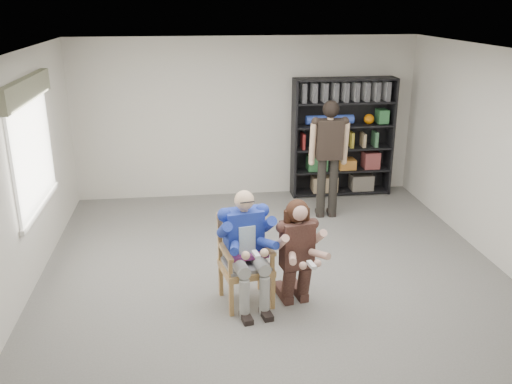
{
  "coord_description": "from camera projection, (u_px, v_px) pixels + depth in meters",
  "views": [
    {
      "loc": [
        -1.03,
        -5.85,
        3.36
      ],
      "look_at": [
        -0.2,
        0.6,
        1.05
      ],
      "focal_mm": 38.0,
      "sensor_mm": 36.0,
      "label": 1
    }
  ],
  "objects": [
    {
      "name": "seated_man",
      "position": [
        246.0,
        248.0,
        6.16
      ],
      "size": [
        0.74,
        0.93,
        1.39
      ],
      "primitive_type": null,
      "rotation": [
        0.0,
        0.0,
        0.19
      ],
      "color": "navy",
      "rests_on": "floor"
    },
    {
      "name": "window_left",
      "position": [
        34.0,
        147.0,
        6.75
      ],
      "size": [
        0.16,
        2.0,
        1.75
      ],
      "primitive_type": null,
      "color": "white",
      "rests_on": "room_shell"
    },
    {
      "name": "standing_man",
      "position": [
        328.0,
        161.0,
        8.6
      ],
      "size": [
        0.6,
        0.36,
        1.9
      ],
      "primitive_type": null,
      "rotation": [
        0.0,
        0.0,
        -0.06
      ],
      "color": "black",
      "rests_on": "floor"
    },
    {
      "name": "floor",
      "position": [
        278.0,
        287.0,
        6.72
      ],
      "size": [
        6.0,
        7.0,
        0.01
      ],
      "primitive_type": "cube",
      "color": "slate",
      "rests_on": "ground"
    },
    {
      "name": "room_shell",
      "position": [
        280.0,
        180.0,
        6.25
      ],
      "size": [
        6.0,
        7.0,
        2.8
      ],
      "primitive_type": null,
      "color": "silver",
      "rests_on": "ground"
    },
    {
      "name": "kneeling_woman",
      "position": [
        298.0,
        255.0,
        6.14
      ],
      "size": [
        0.68,
        0.94,
        1.27
      ],
      "primitive_type": null,
      "rotation": [
        0.0,
        0.0,
        0.19
      ],
      "color": "#331916",
      "rests_on": "floor"
    },
    {
      "name": "armchair",
      "position": [
        246.0,
        261.0,
        6.22
      ],
      "size": [
        0.72,
        0.7,
        1.07
      ],
      "primitive_type": null,
      "rotation": [
        0.0,
        0.0,
        0.19
      ],
      "color": "#9E7C41",
      "rests_on": "floor"
    },
    {
      "name": "bookshelf",
      "position": [
        343.0,
        138.0,
        9.64
      ],
      "size": [
        1.8,
        0.38,
        2.1
      ],
      "primitive_type": null,
      "color": "black",
      "rests_on": "floor"
    }
  ]
}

